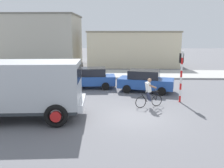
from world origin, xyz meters
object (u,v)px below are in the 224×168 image
object	(u,v)px
truck_foreground	(28,86)
car_red_near	(145,81)
traffic_light_pole	(181,69)
cyclist	(149,93)
car_white_mid	(90,78)

from	to	relation	value
truck_foreground	car_red_near	world-z (taller)	truck_foreground
traffic_light_pole	car_red_near	xyz separation A→B (m)	(-1.91, 2.62, -1.25)
truck_foreground	cyclist	xyz separation A→B (m)	(6.28, 2.12, -0.80)
traffic_light_pole	cyclist	bearing A→B (deg)	-149.90
car_red_near	traffic_light_pole	bearing A→B (deg)	-54.02
traffic_light_pole	car_red_near	bearing A→B (deg)	125.98
traffic_light_pole	car_white_mid	bearing A→B (deg)	148.80
car_white_mid	traffic_light_pole	bearing A→B (deg)	-31.20
truck_foreground	car_red_near	bearing A→B (deg)	42.65
cyclist	truck_foreground	bearing A→B (deg)	-161.34
car_white_mid	car_red_near	bearing A→B (deg)	-14.48
cyclist	traffic_light_pole	world-z (taller)	traffic_light_pole
truck_foreground	traffic_light_pole	size ratio (longest dim) A/B	1.75
truck_foreground	car_white_mid	world-z (taller)	truck_foreground
traffic_light_pole	car_red_near	distance (m)	3.48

